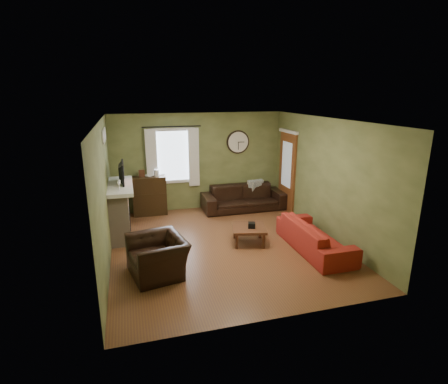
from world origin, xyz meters
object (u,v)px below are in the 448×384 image
object	(u,v)px
sofa_red	(315,236)
armchair	(158,256)
bookshelf	(150,196)
sofa_brown	(244,198)
coffee_table	(249,235)

from	to	relation	value
sofa_red	armchair	distance (m)	3.16
sofa_red	armchair	size ratio (longest dim) A/B	1.96
bookshelf	armchair	size ratio (longest dim) A/B	0.99
sofa_brown	armchair	distance (m)	3.96
armchair	coffee_table	world-z (taller)	armchair
bookshelf	coffee_table	bearing A→B (deg)	-52.15
bookshelf	sofa_red	distance (m)	4.37
sofa_brown	armchair	xyz separation A→B (m)	(-2.61, -2.98, 0.01)
bookshelf	sofa_brown	world-z (taller)	bookshelf
sofa_brown	sofa_red	size ratio (longest dim) A/B	1.12
bookshelf	sofa_brown	xyz separation A→B (m)	(2.51, -0.26, -0.18)
bookshelf	sofa_brown	distance (m)	2.53
sofa_red	armchair	bearing A→B (deg)	92.45
bookshelf	sofa_brown	bearing A→B (deg)	-5.90
sofa_brown	armchair	world-z (taller)	armchair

